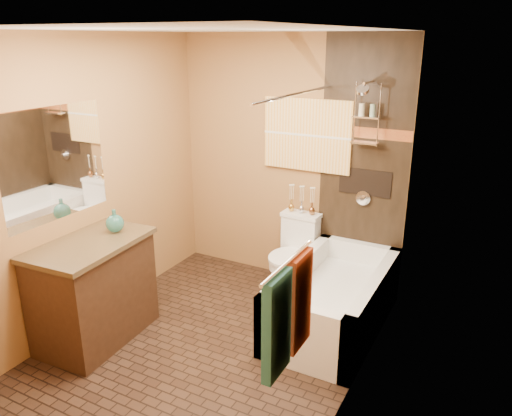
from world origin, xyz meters
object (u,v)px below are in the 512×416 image
Objects in this scene: sunset_painting at (307,135)px; toilet at (293,254)px; bathtub at (334,304)px; vanity at (94,290)px.

sunset_painting reaches higher than toilet.
bathtub is 2.06m from vanity.
bathtub is 0.78m from toilet.
toilet reaches higher than bathtub.
toilet is at bearing 50.99° from vanity.
bathtub is at bearing 29.25° from vanity.
sunset_painting is 0.87× the size of vanity.
vanity is (-1.12, -1.57, 0.06)m from toilet.
sunset_painting reaches higher than bathtub.
sunset_painting is at bearing 55.00° from vanity.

